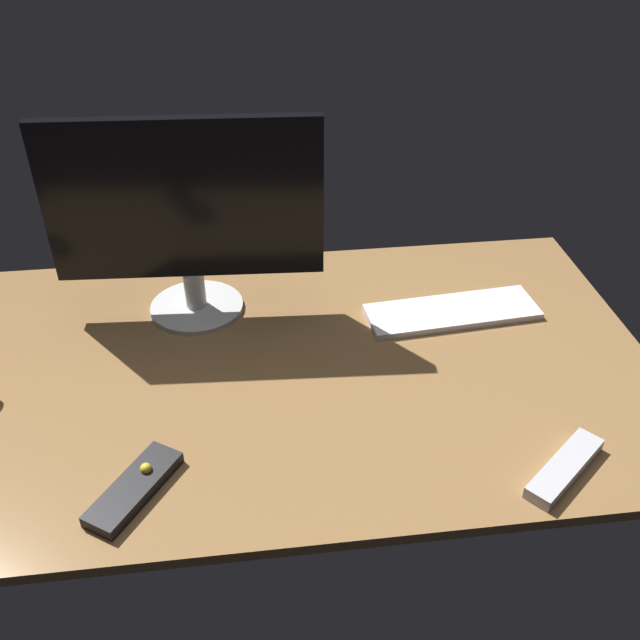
{
  "coord_description": "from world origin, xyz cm",
  "views": [
    {
      "loc": [
        -7.38,
        -105.8,
        87.66
      ],
      "look_at": [
        6.49,
        5.34,
        8.0
      ],
      "focal_mm": 39.63,
      "sensor_mm": 36.0,
      "label": 1
    }
  ],
  "objects": [
    {
      "name": "media_remote",
      "position": [
        -26.75,
        -28.81,
        3.08
      ],
      "size": [
        14.76,
        17.99,
        3.33
      ],
      "rotation": [
        0.0,
        0.0,
        0.98
      ],
      "color": "black",
      "rests_on": "desk"
    },
    {
      "name": "keyboard",
      "position": [
        35.51,
        12.2,
        2.71
      ],
      "size": [
        37.13,
        14.73,
        1.42
      ],
      "primitive_type": "cube",
      "rotation": [
        0.0,
        0.0,
        0.09
      ],
      "color": "white",
      "rests_on": "desk"
    },
    {
      "name": "monitor",
      "position": [
        -18.09,
        21.0,
        24.61
      ],
      "size": [
        54.11,
        19.69,
        41.91
      ],
      "rotation": [
        0.0,
        0.0,
        -0.06
      ],
      "color": "silver",
      "rests_on": "desk"
    },
    {
      "name": "tv_remote",
      "position": [
        41.12,
        -33.15,
        3.09
      ],
      "size": [
        16.84,
        15.01,
        2.19
      ],
      "primitive_type": "cube",
      "rotation": [
        0.0,
        0.0,
        0.69
      ],
      "color": "#B7B7BC",
      "rests_on": "desk"
    },
    {
      "name": "desk",
      "position": [
        0.0,
        0.0,
        1.0
      ],
      "size": [
        140.0,
        84.0,
        2.0
      ],
      "primitive_type": "cube",
      "color": "olive",
      "rests_on": "ground"
    }
  ]
}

